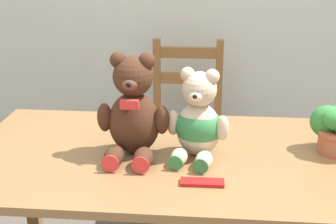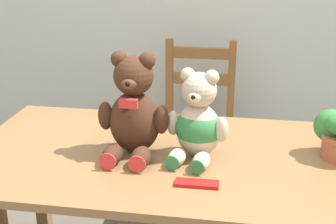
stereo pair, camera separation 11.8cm
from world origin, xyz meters
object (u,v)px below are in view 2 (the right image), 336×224
Objects in this scene: wooden_chair_behind at (197,132)px; teddy_bear_left at (133,111)px; chocolate_bar at (197,184)px; teddy_bear_right at (198,123)px.

teddy_bear_left is at bearing 79.77° from wooden_chair_behind.
wooden_chair_behind is at bearing 95.80° from chocolate_bar.
chocolate_bar is (0.02, -0.22, -0.13)m from teddy_bear_right.
chocolate_bar is at bearing 141.99° from teddy_bear_left.
teddy_bear_left reaches higher than teddy_bear_right.
chocolate_bar is at bearing 95.80° from wooden_chair_behind.
teddy_bear_left is 0.24m from teddy_bear_right.
teddy_bear_right is at bearing 95.83° from chocolate_bar.
wooden_chair_behind is 0.95m from teddy_bear_left.
chocolate_bar is (0.11, -1.05, 0.26)m from wooden_chair_behind.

